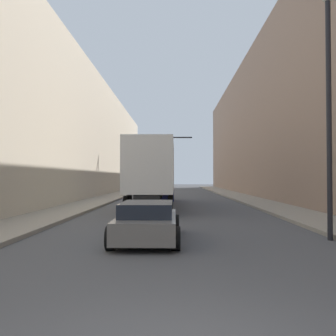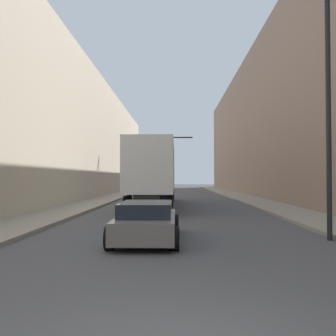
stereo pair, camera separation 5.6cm
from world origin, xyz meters
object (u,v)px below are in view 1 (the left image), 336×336
Objects in this scene: traffic_signal_gantry at (144,153)px; street_lamp at (329,80)px; semi_truck at (154,172)px; sedan_car at (148,221)px.

street_lamp reaches higher than traffic_signal_gantry.
street_lamp is at bearing -65.08° from semi_truck.
sedan_car is (0.52, -13.37, -1.70)m from semi_truck.
street_lamp is (7.87, -26.20, 0.59)m from traffic_signal_gantry.
traffic_signal_gantry is at bearing 106.72° from street_lamp.
street_lamp is at bearing -73.28° from traffic_signal_gantry.
traffic_signal_gantry is 0.82× the size of street_lamp.
street_lamp reaches higher than sedan_car.
sedan_car is 0.69× the size of traffic_signal_gantry.
street_lamp reaches higher than semi_truck.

